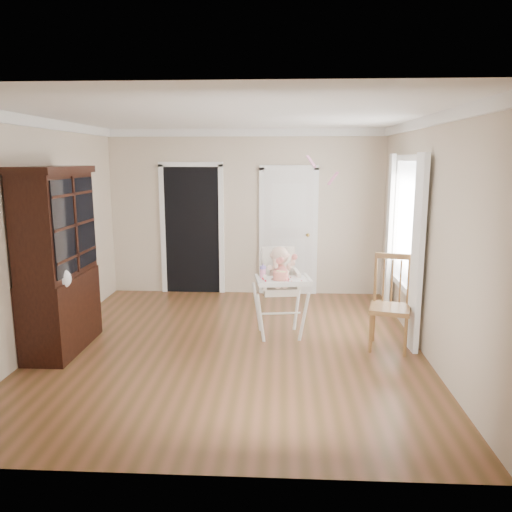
# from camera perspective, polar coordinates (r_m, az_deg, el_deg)

# --- Properties ---
(floor) EXTENTS (5.00, 5.00, 0.00)m
(floor) POSITION_cam_1_polar(r_m,az_deg,el_deg) (6.12, -2.82, -10.29)
(floor) COLOR brown
(floor) RESTS_ON ground
(ceiling) EXTENTS (5.00, 5.00, 0.00)m
(ceiling) POSITION_cam_1_polar(r_m,az_deg,el_deg) (5.73, -3.09, 15.77)
(ceiling) COLOR white
(ceiling) RESTS_ON wall_back
(wall_back) EXTENTS (4.50, 0.00, 4.50)m
(wall_back) POSITION_cam_1_polar(r_m,az_deg,el_deg) (8.24, -1.15, 4.93)
(wall_back) COLOR #C5B49A
(wall_back) RESTS_ON floor
(wall_left) EXTENTS (0.00, 5.00, 5.00)m
(wall_left) POSITION_cam_1_polar(r_m,az_deg,el_deg) (6.41, -23.40, 2.27)
(wall_left) COLOR #C5B49A
(wall_left) RESTS_ON floor
(wall_right) EXTENTS (0.00, 5.00, 5.00)m
(wall_right) POSITION_cam_1_polar(r_m,az_deg,el_deg) (5.97, 19.06, 2.00)
(wall_right) COLOR #C5B49A
(wall_right) RESTS_ON floor
(crown_molding) EXTENTS (4.50, 5.00, 0.12)m
(crown_molding) POSITION_cam_1_polar(r_m,az_deg,el_deg) (5.72, -3.08, 15.17)
(crown_molding) COLOR white
(crown_molding) RESTS_ON ceiling
(doorway) EXTENTS (1.06, 0.05, 2.22)m
(doorway) POSITION_cam_1_polar(r_m,az_deg,el_deg) (8.37, -7.32, 3.27)
(doorway) COLOR black
(doorway) RESTS_ON wall_back
(closet_door) EXTENTS (0.96, 0.09, 2.13)m
(closet_door) POSITION_cam_1_polar(r_m,az_deg,el_deg) (8.24, 3.72, 2.63)
(closet_door) COLOR white
(closet_door) RESTS_ON wall_back
(window_right) EXTENTS (0.13, 1.84, 2.30)m
(window_right) POSITION_cam_1_polar(r_m,az_deg,el_deg) (6.73, 16.60, 2.55)
(window_right) COLOR white
(window_right) RESTS_ON wall_right
(high_chair) EXTENTS (0.75, 0.89, 1.15)m
(high_chair) POSITION_cam_1_polar(r_m,az_deg,el_deg) (6.28, 2.76, -2.97)
(high_chair) COLOR white
(high_chair) RESTS_ON floor
(baby) EXTENTS (0.36, 0.27, 0.53)m
(baby) POSITION_cam_1_polar(r_m,az_deg,el_deg) (6.26, 2.76, -1.36)
(baby) COLOR beige
(baby) RESTS_ON high_chair
(cake) EXTENTS (0.23, 0.23, 0.11)m
(cake) POSITION_cam_1_polar(r_m,az_deg,el_deg) (5.99, 2.83, -2.25)
(cake) COLOR silver
(cake) RESTS_ON high_chair
(sippy_cup) EXTENTS (0.08, 0.08, 0.18)m
(sippy_cup) POSITION_cam_1_polar(r_m,az_deg,el_deg) (6.08, 0.79, -1.79)
(sippy_cup) COLOR pink
(sippy_cup) RESTS_ON high_chair
(china_cabinet) EXTENTS (0.57, 1.27, 2.15)m
(china_cabinet) POSITION_cam_1_polar(r_m,az_deg,el_deg) (6.19, -21.70, -0.48)
(china_cabinet) COLOR black
(china_cabinet) RESTS_ON floor
(dining_chair) EXTENTS (0.56, 0.56, 1.12)m
(dining_chair) POSITION_cam_1_polar(r_m,az_deg,el_deg) (6.14, 15.08, -5.47)
(dining_chair) COLOR brown
(dining_chair) RESTS_ON floor
(streamer) EXTENTS (0.10, 0.49, 0.15)m
(streamer) POSITION_cam_1_polar(r_m,az_deg,el_deg) (6.22, 6.31, 10.71)
(streamer) COLOR pink
(streamer) RESTS_ON ceiling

